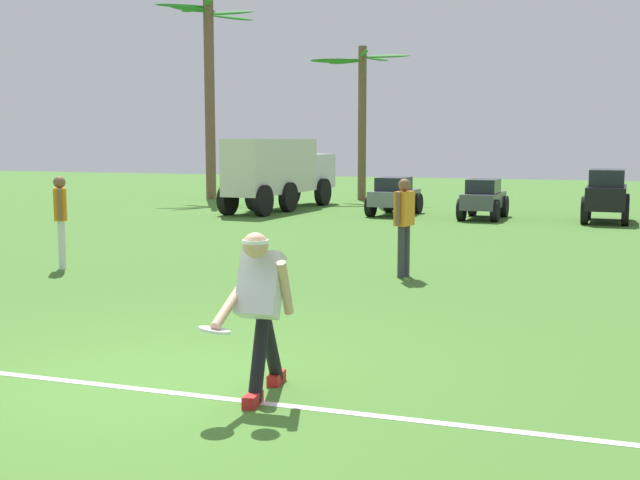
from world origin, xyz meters
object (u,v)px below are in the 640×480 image
at_px(frisbee_thrower, 261,305).
at_px(parked_car_slot_a, 394,196).
at_px(box_truck, 280,170).
at_px(palm_tree_left_of_centre, 362,107).
at_px(parked_car_slot_c, 606,194).
at_px(teammate_near_sideline, 404,218).
at_px(parked_car_slot_b, 483,198).
at_px(frisbee_in_flight, 214,330).
at_px(teammate_midfield, 61,213).
at_px(palm_tree_far_left, 209,84).

bearing_deg(frisbee_thrower, parked_car_slot_a, 101.58).
distance_m(box_truck, palm_tree_left_of_centre, 5.38).
bearing_deg(parked_car_slot_c, box_truck, 177.12).
xyz_separation_m(teammate_near_sideline, palm_tree_left_of_centre, (-5.68, 15.60, 2.41)).
bearing_deg(parked_car_slot_b, parked_car_slot_c, 4.48).
height_order(frisbee_in_flight, box_truck, box_truck).
bearing_deg(teammate_midfield, box_truck, 95.74).
xyz_separation_m(teammate_midfield, parked_car_slot_a, (2.63, 11.52, -0.38)).
distance_m(parked_car_slot_b, box_truck, 6.52).
relative_size(frisbee_thrower, frisbee_in_flight, 4.01).
relative_size(teammate_near_sideline, parked_car_slot_b, 0.70).
xyz_separation_m(palm_tree_far_left, palm_tree_left_of_centre, (5.47, 1.27, -0.89)).
bearing_deg(parked_car_slot_c, parked_car_slot_a, -179.94).
bearing_deg(frisbee_in_flight, frisbee_thrower, 74.61).
height_order(frisbee_in_flight, parked_car_slot_b, parked_car_slot_b).
relative_size(palm_tree_far_left, palm_tree_left_of_centre, 1.32).
height_order(parked_car_slot_b, parked_car_slot_c, parked_car_slot_c).
xyz_separation_m(parked_car_slot_a, box_truck, (-3.83, 0.49, 0.67)).
distance_m(frisbee_thrower, parked_car_slot_b, 16.34).
distance_m(parked_car_slot_c, palm_tree_far_left, 14.96).
height_order(frisbee_in_flight, parked_car_slot_a, parked_car_slot_a).
bearing_deg(parked_car_slot_b, teammate_midfield, -114.90).
relative_size(teammate_midfield, palm_tree_far_left, 0.22).
bearing_deg(frisbee_in_flight, parked_car_slot_a, 100.75).
height_order(parked_car_slot_c, box_truck, box_truck).
relative_size(teammate_midfield, box_truck, 0.26).
xyz_separation_m(frisbee_thrower, palm_tree_far_left, (-11.57, 20.60, 3.44)).
bearing_deg(frisbee_thrower, teammate_midfield, 140.04).
height_order(teammate_near_sideline, palm_tree_left_of_centre, palm_tree_left_of_centre).
bearing_deg(frisbee_in_flight, box_truck, 111.92).
bearing_deg(palm_tree_far_left, teammate_midfield, -70.36).
bearing_deg(box_truck, frisbee_in_flight, -68.08).
bearing_deg(parked_car_slot_a, frisbee_thrower, -78.42).
bearing_deg(palm_tree_left_of_centre, palm_tree_far_left, -166.92).
bearing_deg(teammate_near_sideline, palm_tree_left_of_centre, 110.00).
height_order(parked_car_slot_a, box_truck, box_truck).
height_order(parked_car_slot_c, palm_tree_far_left, palm_tree_far_left).
bearing_deg(frisbee_thrower, teammate_near_sideline, 93.81).
bearing_deg(palm_tree_left_of_centre, parked_car_slot_a, -63.02).
relative_size(frisbee_thrower, parked_car_slot_b, 0.64).
distance_m(frisbee_in_flight, teammate_near_sideline, 6.82).
bearing_deg(parked_car_slot_c, teammate_near_sideline, -105.31).
distance_m(frisbee_in_flight, parked_car_slot_b, 16.87).
distance_m(frisbee_in_flight, box_truck, 18.97).
relative_size(frisbee_thrower, box_truck, 0.24).
relative_size(teammate_midfield, parked_car_slot_c, 0.66).
xyz_separation_m(teammate_midfield, parked_car_slot_c, (8.42, 11.52, -0.20)).
xyz_separation_m(teammate_near_sideline, palm_tree_far_left, (-11.15, 14.33, 3.29)).
relative_size(teammate_near_sideline, box_truck, 0.26).
distance_m(parked_car_slot_b, palm_tree_far_left, 12.17).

